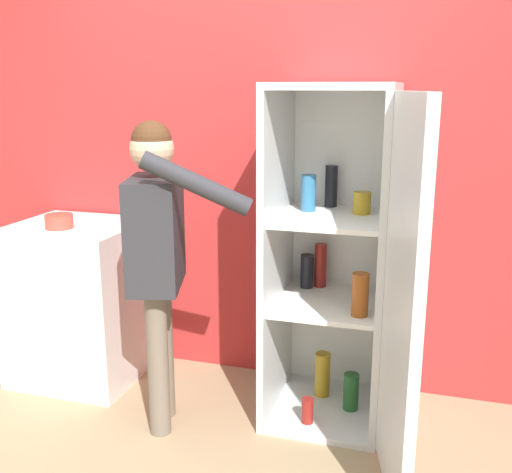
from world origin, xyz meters
TOP-DOWN VIEW (x-y plane):
  - ground_plane at (0.00, 0.00)m, footprint 12.00×12.00m
  - wall_back at (0.00, 0.98)m, footprint 7.00×0.06m
  - refrigerator at (0.46, 0.53)m, footprint 0.78×1.23m
  - person at (-0.40, 0.24)m, footprint 0.70×0.53m
  - counter at (-1.11, 0.61)m, footprint 0.70×0.64m
  - bowl at (-1.13, 0.50)m, footprint 0.15×0.15m

SIDE VIEW (x-z plane):
  - ground_plane at x=0.00m, z-range 0.00..0.00m
  - counter at x=-1.11m, z-range 0.00..0.93m
  - refrigerator at x=0.46m, z-range -0.01..1.71m
  - bowl at x=-1.13m, z-range 0.93..1.01m
  - person at x=-0.40m, z-range 0.20..1.75m
  - wall_back at x=0.00m, z-range 0.00..2.55m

